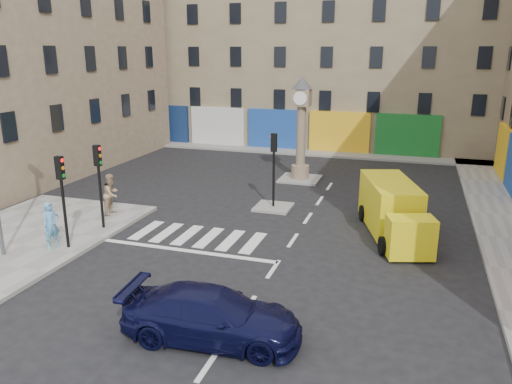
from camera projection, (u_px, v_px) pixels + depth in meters
The scene contains 15 objects.
ground at pixel (266, 281), 17.36m from camera, with size 120.00×120.00×0.00m, color black.
sidewalk_right at pixel (499, 216), 23.93m from camera, with size 2.60×30.00×0.15m, color gray.
sidewalk_far at pixel (299, 152), 38.83m from camera, with size 32.00×2.40×0.15m, color gray.
island_near at pixel (273, 207), 25.25m from camera, with size 1.80×1.80×0.12m, color gray.
island_far at pixel (300, 179), 30.74m from camera, with size 2.40×2.40×0.12m, color gray.
building_far at pixel (317, 40), 41.81m from camera, with size 32.00×10.00×17.00m, color #8A7B5C.
building_left at pixel (36, 53), 31.86m from camera, with size 8.00×20.00×15.00m, color #91775F.
traffic_light_left_near at pixel (62, 187), 19.26m from camera, with size 0.28×0.22×3.70m.
traffic_light_left_far at pixel (99, 173), 21.46m from camera, with size 0.28×0.22×3.70m.
traffic_light_island at pixel (274, 158), 24.55m from camera, with size 0.28×0.22×3.70m.
clock_pillar at pixel (301, 122), 29.77m from camera, with size 1.20×1.20×6.10m.
navy_sedan at pixel (212, 315), 13.70m from camera, with size 2.03×5.00×1.45m, color black.
yellow_van at pixel (393, 210), 21.51m from camera, with size 3.50×6.34×2.21m.
pedestrian_blue at pixel (51, 225), 19.67m from camera, with size 0.68×0.45×1.87m, color #569AC5.
pedestrian_tan at pixel (111, 194), 23.72m from camera, with size 0.95×0.74×1.96m, color tan.
Camera 1 is at (4.53, -15.17, 7.77)m, focal length 35.00 mm.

